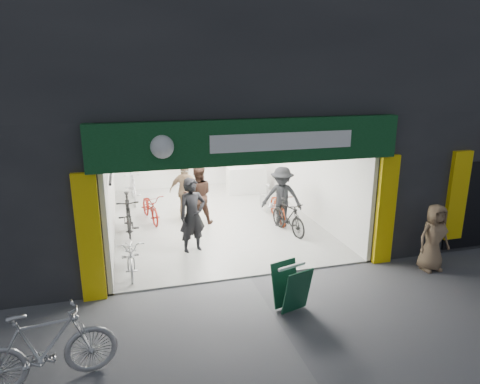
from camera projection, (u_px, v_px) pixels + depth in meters
name	position (u px, v px, depth m)	size (l,w,h in m)	color
ground	(250.00, 278.00, 9.45)	(60.00, 60.00, 0.00)	#56565B
building	(233.00, 74.00, 13.13)	(17.00, 10.27, 8.00)	#232326
bike_left_front	(131.00, 254.00, 9.61)	(0.58, 1.66, 0.87)	#ABACB0
bike_left_midfront	(128.00, 216.00, 11.60)	(0.56, 2.00, 1.20)	black
bike_left_midback	(150.00, 207.00, 12.90)	(0.59, 1.69, 0.89)	maroon
bike_left_back	(133.00, 186.00, 14.71)	(0.54, 1.93, 1.16)	#BABABF
bike_right_front	(288.00, 217.00, 11.91)	(0.46, 1.61, 0.97)	black
bike_right_mid	(278.00, 207.00, 12.91)	(0.60, 1.73, 0.91)	maroon
bike_right_back	(272.00, 202.00, 13.18)	(0.48, 1.70, 1.02)	#B0B0B5
parked_bike	(45.00, 348.00, 6.10)	(0.56, 2.00, 1.20)	#ADAEB2
customer_a	(192.00, 216.00, 10.55)	(0.70, 0.46, 1.92)	black
customer_b	(198.00, 195.00, 12.54)	(0.86, 0.67, 1.78)	#311E16
customer_c	(282.00, 197.00, 12.29)	(1.16, 0.67, 1.79)	black
customer_d	(186.00, 191.00, 13.02)	(1.03, 0.43, 1.75)	#856A4D
pedestrian_near	(434.00, 238.00, 9.64)	(0.76, 0.50, 1.56)	#85694D
sandwich_board	(291.00, 286.00, 8.07)	(0.71, 0.73, 0.89)	#0F3D26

